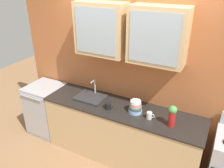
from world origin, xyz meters
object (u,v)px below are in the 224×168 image
at_px(vase, 172,115).
at_px(cup_near_sink, 108,106).
at_px(dishwasher, 47,109).
at_px(sink_faucet, 90,97).
at_px(cup_near_bowls, 149,116).
at_px(bowl_stack, 135,107).

height_order(vase, cup_near_sink, vase).
distance_m(vase, dishwasher, 2.37).
height_order(cup_near_sink, dishwasher, cup_near_sink).
height_order(sink_faucet, cup_near_sink, sink_faucet).
distance_m(cup_near_bowls, dishwasher, 2.05).
bearing_deg(sink_faucet, dishwasher, -177.81).
bearing_deg(vase, sink_faucet, 174.81).
height_order(bowl_stack, dishwasher, bowl_stack).
distance_m(bowl_stack, dishwasher, 1.83).
bearing_deg(cup_near_bowls, sink_faucet, 174.35).
distance_m(bowl_stack, vase, 0.55).
xyz_separation_m(bowl_stack, cup_near_sink, (-0.39, -0.10, -0.04)).
xyz_separation_m(vase, cup_near_sink, (-0.93, -0.02, -0.11)).
xyz_separation_m(sink_faucet, cup_near_bowls, (1.02, -0.10, 0.03)).
bearing_deg(cup_near_bowls, bowl_stack, 165.65).
bearing_deg(vase, cup_near_bowls, 176.32).
height_order(sink_faucet, vase, vase).
distance_m(sink_faucet, cup_near_sink, 0.43).
bearing_deg(dishwasher, sink_faucet, 2.19).
xyz_separation_m(bowl_stack, vase, (0.54, -0.08, 0.08)).
relative_size(cup_near_sink, cup_near_bowls, 1.12).
relative_size(bowl_stack, dishwasher, 0.21).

